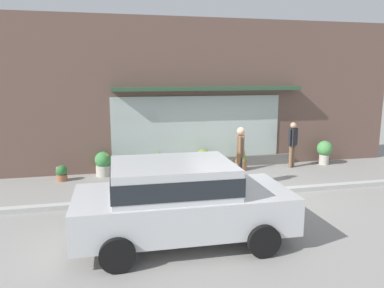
{
  "coord_description": "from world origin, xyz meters",
  "views": [
    {
      "loc": [
        -3.41,
        -9.31,
        3.21
      ],
      "look_at": [
        -0.98,
        1.2,
        1.21
      ],
      "focal_mm": 34.8,
      "sensor_mm": 36.0,
      "label": 1
    }
  ],
  "objects_px": {
    "parked_car_silver": "(179,197)",
    "potted_plant_window_center": "(241,153)",
    "potted_plant_low_front": "(131,165)",
    "potted_plant_window_right": "(203,159)",
    "potted_plant_by_entrance": "(62,173)",
    "potted_plant_doorstep": "(103,163)",
    "potted_plant_window_left": "(325,151)",
    "pedestrian_passerby": "(293,141)",
    "potted_plant_near_hydrant": "(160,162)",
    "fire_hydrant": "(215,170)",
    "pedestrian_with_handbag": "(240,153)"
  },
  "relations": [
    {
      "from": "parked_car_silver",
      "to": "potted_plant_window_center",
      "type": "distance_m",
      "value": 5.88
    },
    {
      "from": "parked_car_silver",
      "to": "potted_plant_low_front",
      "type": "xyz_separation_m",
      "value": [
        -0.61,
        4.98,
        -0.52
      ]
    },
    {
      "from": "parked_car_silver",
      "to": "potted_plant_window_right",
      "type": "relative_size",
      "value": 5.6
    },
    {
      "from": "potted_plant_by_entrance",
      "to": "potted_plant_doorstep",
      "type": "distance_m",
      "value": 1.31
    },
    {
      "from": "parked_car_silver",
      "to": "potted_plant_doorstep",
      "type": "height_order",
      "value": "parked_car_silver"
    },
    {
      "from": "potted_plant_doorstep",
      "to": "potted_plant_window_left",
      "type": "xyz_separation_m",
      "value": [
        7.84,
        -0.21,
        0.1
      ]
    },
    {
      "from": "pedestrian_passerby",
      "to": "potted_plant_doorstep",
      "type": "distance_m",
      "value": 6.51
    },
    {
      "from": "potted_plant_window_right",
      "to": "potted_plant_near_hydrant",
      "type": "xyz_separation_m",
      "value": [
        -1.48,
        0.01,
        -0.03
      ]
    },
    {
      "from": "fire_hydrant",
      "to": "pedestrian_passerby",
      "type": "bearing_deg",
      "value": 25.67
    },
    {
      "from": "potted_plant_low_front",
      "to": "potted_plant_doorstep",
      "type": "xyz_separation_m",
      "value": [
        -0.85,
        0.3,
        0.04
      ]
    },
    {
      "from": "fire_hydrant",
      "to": "pedestrian_passerby",
      "type": "relative_size",
      "value": 0.59
    },
    {
      "from": "pedestrian_with_handbag",
      "to": "parked_car_silver",
      "type": "distance_m",
      "value": 3.97
    },
    {
      "from": "pedestrian_with_handbag",
      "to": "potted_plant_near_hydrant",
      "type": "relative_size",
      "value": 2.25
    },
    {
      "from": "parked_car_silver",
      "to": "potted_plant_near_hydrant",
      "type": "bearing_deg",
      "value": 87.16
    },
    {
      "from": "pedestrian_passerby",
      "to": "fire_hydrant",
      "type": "bearing_deg",
      "value": 171.26
    },
    {
      "from": "potted_plant_window_right",
      "to": "parked_car_silver",
      "type": "bearing_deg",
      "value": -109.58
    },
    {
      "from": "potted_plant_window_left",
      "to": "pedestrian_passerby",
      "type": "bearing_deg",
      "value": -174.53
    },
    {
      "from": "potted_plant_near_hydrant",
      "to": "potted_plant_window_left",
      "type": "relative_size",
      "value": 0.89
    },
    {
      "from": "potted_plant_near_hydrant",
      "to": "potted_plant_doorstep",
      "type": "bearing_deg",
      "value": 177.29
    },
    {
      "from": "pedestrian_passerby",
      "to": "pedestrian_with_handbag",
      "type": "bearing_deg",
      "value": -179.91
    },
    {
      "from": "pedestrian_with_handbag",
      "to": "potted_plant_window_left",
      "type": "height_order",
      "value": "pedestrian_with_handbag"
    },
    {
      "from": "pedestrian_with_handbag",
      "to": "potted_plant_near_hydrant",
      "type": "bearing_deg",
      "value": -109.6
    },
    {
      "from": "potted_plant_window_right",
      "to": "potted_plant_window_left",
      "type": "height_order",
      "value": "potted_plant_window_left"
    },
    {
      "from": "pedestrian_with_handbag",
      "to": "potted_plant_by_entrance",
      "type": "height_order",
      "value": "pedestrian_with_handbag"
    },
    {
      "from": "potted_plant_window_right",
      "to": "potted_plant_low_front",
      "type": "bearing_deg",
      "value": -175.29
    },
    {
      "from": "fire_hydrant",
      "to": "pedestrian_with_handbag",
      "type": "relative_size",
      "value": 0.54
    },
    {
      "from": "potted_plant_window_center",
      "to": "potted_plant_near_hydrant",
      "type": "distance_m",
      "value": 2.79
    },
    {
      "from": "potted_plant_low_front",
      "to": "potted_plant_window_left",
      "type": "xyz_separation_m",
      "value": [
        6.99,
        0.09,
        0.13
      ]
    },
    {
      "from": "potted_plant_low_front",
      "to": "parked_car_silver",
      "type": "bearing_deg",
      "value": -83.0
    },
    {
      "from": "fire_hydrant",
      "to": "potted_plant_doorstep",
      "type": "bearing_deg",
      "value": 148.91
    },
    {
      "from": "pedestrian_with_handbag",
      "to": "potted_plant_window_center",
      "type": "bearing_deg",
      "value": -176.21
    },
    {
      "from": "pedestrian_with_handbag",
      "to": "potted_plant_low_front",
      "type": "xyz_separation_m",
      "value": [
        -3.02,
        1.83,
        -0.64
      ]
    },
    {
      "from": "potted_plant_doorstep",
      "to": "potted_plant_window_left",
      "type": "relative_size",
      "value": 0.91
    },
    {
      "from": "potted_plant_doorstep",
      "to": "potted_plant_near_hydrant",
      "type": "distance_m",
      "value": 1.82
    },
    {
      "from": "fire_hydrant",
      "to": "potted_plant_near_hydrant",
      "type": "distance_m",
      "value": 2.29
    },
    {
      "from": "fire_hydrant",
      "to": "pedestrian_passerby",
      "type": "height_order",
      "value": "pedestrian_passerby"
    },
    {
      "from": "potted_plant_window_right",
      "to": "potted_plant_window_left",
      "type": "distance_m",
      "value": 4.53
    },
    {
      "from": "fire_hydrant",
      "to": "potted_plant_low_front",
      "type": "bearing_deg",
      "value": 145.21
    },
    {
      "from": "potted_plant_window_right",
      "to": "potted_plant_low_front",
      "type": "xyz_separation_m",
      "value": [
        -2.46,
        -0.2,
        -0.02
      ]
    },
    {
      "from": "fire_hydrant",
      "to": "parked_car_silver",
      "type": "height_order",
      "value": "parked_car_silver"
    },
    {
      "from": "potted_plant_by_entrance",
      "to": "parked_car_silver",
      "type": "bearing_deg",
      "value": -61.28
    },
    {
      "from": "parked_car_silver",
      "to": "potted_plant_low_front",
      "type": "relative_size",
      "value": 6.29
    },
    {
      "from": "pedestrian_with_handbag",
      "to": "potted_plant_near_hydrant",
      "type": "xyz_separation_m",
      "value": [
        -2.05,
        2.04,
        -0.65
      ]
    },
    {
      "from": "parked_car_silver",
      "to": "potted_plant_window_center",
      "type": "xyz_separation_m",
      "value": [
        3.13,
        4.97,
        -0.29
      ]
    },
    {
      "from": "potted_plant_window_center",
      "to": "parked_car_silver",
      "type": "bearing_deg",
      "value": -122.2
    },
    {
      "from": "fire_hydrant",
      "to": "potted_plant_window_center",
      "type": "bearing_deg",
      "value": 48.93
    },
    {
      "from": "potted_plant_by_entrance",
      "to": "potted_plant_low_front",
      "type": "height_order",
      "value": "potted_plant_low_front"
    },
    {
      "from": "parked_car_silver",
      "to": "potted_plant_doorstep",
      "type": "relative_size",
      "value": 5.27
    },
    {
      "from": "fire_hydrant",
      "to": "potted_plant_window_center",
      "type": "distance_m",
      "value": 2.14
    },
    {
      "from": "potted_plant_window_center",
      "to": "potted_plant_near_hydrant",
      "type": "bearing_deg",
      "value": 175.29
    }
  ]
}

